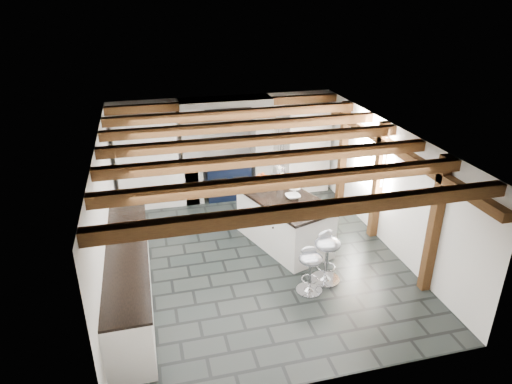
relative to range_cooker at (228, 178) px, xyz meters
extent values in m
plane|color=black|center=(0.00, -2.68, -0.47)|extent=(6.00, 6.00, 0.00)
plane|color=white|center=(0.00, 0.32, 0.68)|extent=(5.00, 0.00, 5.00)
plane|color=white|center=(-2.50, -2.68, 0.68)|extent=(0.00, 6.00, 6.00)
plane|color=white|center=(2.50, -2.68, 0.68)|extent=(0.00, 6.00, 6.00)
plane|color=white|center=(0.00, -2.68, 1.83)|extent=(6.00, 6.00, 0.00)
cube|color=white|center=(-0.80, 0.02, 0.48)|extent=(0.40, 0.60, 1.90)
cube|color=white|center=(0.80, 0.02, 0.48)|extent=(0.40, 0.60, 1.90)
cube|color=brown|center=(0.00, 0.02, 1.52)|extent=(2.10, 0.65, 0.18)
cube|color=white|center=(0.00, 0.02, 1.68)|extent=(2.00, 0.60, 0.31)
cube|color=black|center=(0.00, -0.30, 1.58)|extent=(1.00, 0.03, 0.22)
cube|color=silver|center=(0.00, -0.31, 1.58)|extent=(0.90, 0.01, 0.14)
cube|color=white|center=(-1.75, 0.02, 0.53)|extent=(1.30, 0.58, 2.00)
cube|color=white|center=(1.90, 0.02, 0.53)|extent=(1.00, 0.58, 2.00)
cube|color=white|center=(-2.20, -3.28, -0.03)|extent=(0.60, 3.80, 0.88)
cube|color=black|center=(-2.20, -3.28, 0.43)|extent=(0.64, 3.80, 0.04)
cube|color=white|center=(-1.05, 0.02, -0.03)|extent=(0.70, 0.60, 0.88)
cube|color=black|center=(-1.05, 0.02, 0.43)|extent=(0.74, 0.64, 0.04)
cube|color=brown|center=(2.42, -2.68, 1.48)|extent=(0.15, 5.80, 0.14)
plane|color=white|center=(2.48, -2.08, 1.08)|extent=(0.00, 0.90, 0.90)
cube|color=brown|center=(0.00, -5.28, 1.74)|extent=(5.00, 0.16, 0.16)
cube|color=brown|center=(0.00, -4.41, 1.74)|extent=(5.00, 0.16, 0.16)
cube|color=brown|center=(0.00, -3.54, 1.74)|extent=(5.00, 0.16, 0.16)
cube|color=brown|center=(0.00, -2.68, 1.74)|extent=(5.00, 0.16, 0.16)
cube|color=brown|center=(0.00, -1.81, 1.74)|extent=(5.00, 0.16, 0.16)
cube|color=brown|center=(0.00, -0.94, 1.74)|extent=(5.00, 0.16, 0.16)
cube|color=brown|center=(0.00, -0.08, 1.74)|extent=(5.00, 0.16, 0.16)
cube|color=brown|center=(2.42, -4.28, 0.68)|extent=(0.15, 0.15, 2.30)
cube|color=brown|center=(2.42, -2.48, 0.68)|extent=(0.15, 0.15, 2.30)
cube|color=brown|center=(2.42, -0.88, 0.68)|extent=(0.15, 0.15, 2.30)
cylinder|color=black|center=(0.45, -2.73, 1.46)|extent=(0.01, 0.01, 0.56)
cylinder|color=white|center=(0.45, -2.73, 1.13)|extent=(0.09, 0.09, 0.22)
cylinder|color=black|center=(0.50, -2.43, 1.46)|extent=(0.01, 0.01, 0.56)
cylinder|color=white|center=(0.50, -2.43, 1.13)|extent=(0.09, 0.09, 0.22)
cylinder|color=black|center=(0.55, -2.13, 1.46)|extent=(0.01, 0.01, 0.56)
cylinder|color=white|center=(0.55, -2.13, 1.13)|extent=(0.09, 0.09, 0.22)
cube|color=black|center=(0.00, 0.00, -0.02)|extent=(1.00, 0.60, 0.90)
ellipsoid|color=silver|center=(-0.25, 0.00, 0.46)|extent=(0.28, 0.28, 0.11)
ellipsoid|color=silver|center=(0.25, 0.00, 0.46)|extent=(0.28, 0.28, 0.11)
cylinder|color=silver|center=(0.00, -0.32, 0.35)|extent=(0.95, 0.03, 0.03)
cube|color=black|center=(-0.25, -0.30, -0.02)|extent=(0.35, 0.02, 0.30)
cube|color=black|center=(0.25, -0.30, -0.02)|extent=(0.35, 0.02, 0.30)
cube|color=white|center=(0.62, -2.36, -0.01)|extent=(1.50, 2.08, 0.92)
cube|color=black|center=(0.62, -2.36, 0.48)|extent=(1.60, 2.18, 0.05)
imported|color=white|center=(0.31, -1.92, 0.60)|extent=(0.24, 0.24, 0.20)
ellipsoid|color=#C54F1B|center=(0.31, -1.92, 0.76)|extent=(0.21, 0.21, 0.12)
cylinder|color=white|center=(0.65, -1.96, 0.60)|extent=(0.12, 0.12, 0.19)
imported|color=white|center=(0.76, -2.42, 0.54)|extent=(0.34, 0.34, 0.07)
cylinder|color=white|center=(0.85, -2.22, 0.56)|extent=(0.05, 0.05, 0.10)
cylinder|color=white|center=(0.85, -2.22, 0.62)|extent=(0.23, 0.23, 0.02)
cylinder|color=beige|center=(0.85, -2.22, 0.66)|extent=(0.18, 0.18, 0.07)
cylinder|color=silver|center=(0.94, -3.68, -0.45)|extent=(0.49, 0.49, 0.03)
cone|color=silver|center=(0.94, -3.68, -0.40)|extent=(0.22, 0.22, 0.09)
cylinder|color=silver|center=(0.94, -3.68, -0.10)|extent=(0.06, 0.06, 0.61)
torus|color=silver|center=(0.94, -3.68, -0.20)|extent=(0.31, 0.31, 0.02)
ellipsoid|color=#9CA0AB|center=(0.94, -3.68, 0.24)|extent=(0.55, 0.55, 0.20)
ellipsoid|color=#9CA0AB|center=(0.91, -3.58, 0.35)|extent=(0.33, 0.21, 0.17)
cylinder|color=silver|center=(0.58, -3.90, -0.45)|extent=(0.42, 0.42, 0.03)
cone|color=silver|center=(0.58, -3.90, -0.41)|extent=(0.19, 0.19, 0.08)
cylinder|color=silver|center=(0.58, -3.90, -0.15)|extent=(0.05, 0.05, 0.53)
torus|color=silver|center=(0.58, -3.90, -0.24)|extent=(0.27, 0.27, 0.02)
ellipsoid|color=#9CA0AB|center=(0.58, -3.90, 0.15)|extent=(0.41, 0.41, 0.17)
ellipsoid|color=#9CA0AB|center=(0.58, -3.80, 0.25)|extent=(0.28, 0.13, 0.15)
camera|label=1|loc=(-1.74, -9.56, 4.06)|focal=32.00mm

